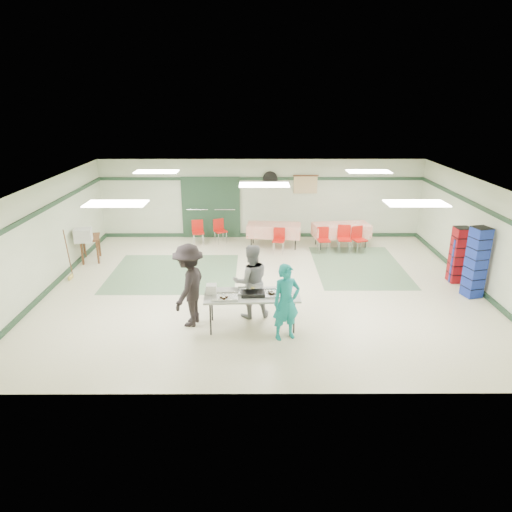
{
  "coord_description": "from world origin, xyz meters",
  "views": [
    {
      "loc": [
        -0.24,
        -10.93,
        4.73
      ],
      "look_at": [
        -0.2,
        -0.3,
        0.96
      ],
      "focal_mm": 32.0,
      "sensor_mm": 36.0,
      "label": 1
    }
  ],
  "objects_px": {
    "chair_a": "(344,236)",
    "crate_stack_red": "(459,255)",
    "chair_loose_b": "(198,230)",
    "crate_stack_blue_a": "(457,260)",
    "volunteer_teal": "(286,302)",
    "crate_stack_blue_b": "(476,263)",
    "chair_loose_a": "(220,228)",
    "printer_table": "(90,240)",
    "volunteer_grey": "(251,281)",
    "dining_table_b": "(274,230)",
    "chair_b": "(323,237)",
    "volunteer_dark": "(189,285)",
    "broom": "(68,253)",
    "serving_table": "(252,296)",
    "chair_c": "(358,237)",
    "office_printer": "(83,235)",
    "dining_table_a": "(341,230)",
    "chair_d": "(279,238)"
  },
  "relations": [
    {
      "from": "chair_a",
      "to": "crate_stack_red",
      "type": "xyz_separation_m",
      "value": [
        2.56,
        -2.44,
        0.22
      ]
    },
    {
      "from": "chair_loose_b",
      "to": "crate_stack_blue_a",
      "type": "distance_m",
      "value": 7.96
    },
    {
      "from": "volunteer_teal",
      "to": "crate_stack_blue_b",
      "type": "xyz_separation_m",
      "value": [
        4.75,
        2.04,
        0.09
      ]
    },
    {
      "from": "chair_loose_a",
      "to": "volunteer_teal",
      "type": "bearing_deg",
      "value": -102.4
    },
    {
      "from": "printer_table",
      "to": "volunteer_grey",
      "type": "bearing_deg",
      "value": -51.54
    },
    {
      "from": "dining_table_b",
      "to": "chair_loose_a",
      "type": "xyz_separation_m",
      "value": [
        -1.81,
        0.47,
        -0.08
      ]
    },
    {
      "from": "volunteer_teal",
      "to": "chair_b",
      "type": "height_order",
      "value": "volunteer_teal"
    },
    {
      "from": "volunteer_dark",
      "to": "broom",
      "type": "bearing_deg",
      "value": -112.1
    },
    {
      "from": "serving_table",
      "to": "chair_a",
      "type": "xyz_separation_m",
      "value": [
        2.89,
        4.95,
        -0.19
      ]
    },
    {
      "from": "volunteer_teal",
      "to": "chair_c",
      "type": "distance_m",
      "value": 6.03
    },
    {
      "from": "chair_c",
      "to": "office_printer",
      "type": "relative_size",
      "value": 1.76
    },
    {
      "from": "serving_table",
      "to": "crate_stack_red",
      "type": "distance_m",
      "value": 5.99
    },
    {
      "from": "chair_loose_a",
      "to": "crate_stack_blue_a",
      "type": "xyz_separation_m",
      "value": [
        6.56,
        -3.42,
        0.12
      ]
    },
    {
      "from": "chair_b",
      "to": "dining_table_a",
      "type": "bearing_deg",
      "value": 36.89
    },
    {
      "from": "serving_table",
      "to": "chair_d",
      "type": "distance_m",
      "value": 5.01
    },
    {
      "from": "chair_a",
      "to": "crate_stack_blue_b",
      "type": "distance_m",
      "value": 4.25
    },
    {
      "from": "dining_table_b",
      "to": "crate_stack_blue_a",
      "type": "bearing_deg",
      "value": -25.65
    },
    {
      "from": "crate_stack_blue_b",
      "to": "printer_table",
      "type": "bearing_deg",
      "value": 165.66
    },
    {
      "from": "dining_table_b",
      "to": "crate_stack_blue_b",
      "type": "relative_size",
      "value": 1.0
    },
    {
      "from": "dining_table_a",
      "to": "dining_table_b",
      "type": "distance_m",
      "value": 2.2
    },
    {
      "from": "chair_c",
      "to": "office_printer",
      "type": "height_order",
      "value": "office_printer"
    },
    {
      "from": "printer_table",
      "to": "volunteer_teal",
      "type": "bearing_deg",
      "value": -54.34
    },
    {
      "from": "volunteer_grey",
      "to": "chair_loose_a",
      "type": "relative_size",
      "value": 2.11
    },
    {
      "from": "chair_c",
      "to": "crate_stack_blue_b",
      "type": "distance_m",
      "value": 4.0
    },
    {
      "from": "volunteer_grey",
      "to": "crate_stack_blue_b",
      "type": "distance_m",
      "value": 5.57
    },
    {
      "from": "crate_stack_blue_a",
      "to": "serving_table",
      "type": "bearing_deg",
      "value": -154.86
    },
    {
      "from": "crate_stack_blue_a",
      "to": "crate_stack_red",
      "type": "bearing_deg",
      "value": -90.0
    },
    {
      "from": "dining_table_b",
      "to": "chair_loose_a",
      "type": "height_order",
      "value": "chair_loose_a"
    },
    {
      "from": "office_printer",
      "to": "chair_c",
      "type": "bearing_deg",
      "value": -4.5
    },
    {
      "from": "crate_stack_red",
      "to": "crate_stack_blue_b",
      "type": "xyz_separation_m",
      "value": [
        0.0,
        -0.94,
        0.14
      ]
    },
    {
      "from": "chair_a",
      "to": "chair_loose_a",
      "type": "xyz_separation_m",
      "value": [
        -4.0,
        1.03,
        -0.05
      ]
    },
    {
      "from": "chair_c",
      "to": "volunteer_dark",
      "type": "bearing_deg",
      "value": -155.16
    },
    {
      "from": "serving_table",
      "to": "volunteer_dark",
      "type": "distance_m",
      "value": 1.35
    },
    {
      "from": "chair_b",
      "to": "printer_table",
      "type": "xyz_separation_m",
      "value": [
        -7.09,
        -0.74,
        0.14
      ]
    },
    {
      "from": "volunteer_dark",
      "to": "volunteer_teal",
      "type": "bearing_deg",
      "value": 87.07
    },
    {
      "from": "chair_loose_b",
      "to": "chair_d",
      "type": "bearing_deg",
      "value": -29.02
    },
    {
      "from": "dining_table_a",
      "to": "chair_c",
      "type": "distance_m",
      "value": 0.73
    },
    {
      "from": "volunteer_dark",
      "to": "crate_stack_blue_a",
      "type": "relative_size",
      "value": 1.5
    },
    {
      "from": "crate_stack_blue_a",
      "to": "office_printer",
      "type": "xyz_separation_m",
      "value": [
        -10.3,
        1.19,
        0.33
      ]
    },
    {
      "from": "crate_stack_blue_b",
      "to": "chair_loose_a",
      "type": "bearing_deg",
      "value": 146.04
    },
    {
      "from": "dining_table_b",
      "to": "chair_d",
      "type": "bearing_deg",
      "value": -70.32
    },
    {
      "from": "volunteer_dark",
      "to": "printer_table",
      "type": "bearing_deg",
      "value": -125.16
    },
    {
      "from": "volunteer_dark",
      "to": "office_printer",
      "type": "height_order",
      "value": "volunteer_dark"
    },
    {
      "from": "volunteer_teal",
      "to": "chair_d",
      "type": "xyz_separation_m",
      "value": [
        0.14,
        5.41,
        -0.32
      ]
    },
    {
      "from": "crate_stack_blue_b",
      "to": "dining_table_a",
      "type": "bearing_deg",
      "value": 122.86
    },
    {
      "from": "volunteer_teal",
      "to": "crate_stack_blue_a",
      "type": "distance_m",
      "value": 5.64
    },
    {
      "from": "chair_loose_b",
      "to": "broom",
      "type": "relative_size",
      "value": 0.58
    },
    {
      "from": "chair_d",
      "to": "printer_table",
      "type": "height_order",
      "value": "chair_d"
    },
    {
      "from": "chair_a",
      "to": "chair_b",
      "type": "xyz_separation_m",
      "value": [
        -0.66,
        -0.01,
        -0.04
      ]
    },
    {
      "from": "volunteer_dark",
      "to": "dining_table_a",
      "type": "height_order",
      "value": "volunteer_dark"
    }
  ]
}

